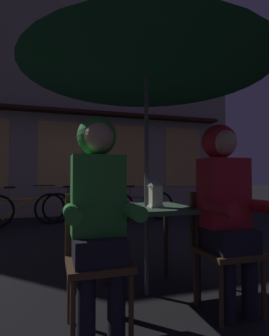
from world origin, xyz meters
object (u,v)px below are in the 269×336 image
object	(u,v)px
patio_umbrella	(146,54)
lantern	(156,193)
person_left_hooded	(98,199)
person_right_hooded	(225,196)
bicycle_fourth	(141,206)
bicycle_third	(81,207)
book	(122,204)
bicycle_second	(24,209)
cafe_table	(147,218)
chair_left	(97,252)
chair_right	(221,242)

from	to	relation	value
patio_umbrella	lantern	world-z (taller)	patio_umbrella
lantern	person_left_hooded	xyz separation A→B (m)	(-0.52, -0.33, -0.01)
person_right_hooded	bicycle_fourth	world-z (taller)	person_right_hooded
bicycle_fourth	person_right_hooded	bearing A→B (deg)	-99.49
bicycle_third	book	size ratio (longest dim) A/B	8.32
bicycle_fourth	bicycle_second	bearing A→B (deg)	178.62
person_left_hooded	bicycle_fourth	distance (m)	4.54
book	cafe_table	bearing A→B (deg)	-18.75
patio_umbrella	bicycle_third	bearing A→B (deg)	92.49
chair_left	person_left_hooded	size ratio (longest dim) A/B	0.62
cafe_table	book	world-z (taller)	book
lantern	bicycle_fourth	distance (m)	4.07
chair_left	bicycle_fourth	distance (m)	4.47
chair_right	book	xyz separation A→B (m)	(-0.66, 0.51, 0.26)
patio_umbrella	lantern	xyz separation A→B (m)	(0.04, -0.10, -1.20)
chair_right	patio_umbrella	bearing A→B (deg)	142.45
lantern	bicycle_second	distance (m)	4.20
chair_left	bicycle_fourth	world-z (taller)	chair_left
lantern	person_left_hooded	distance (m)	0.62
patio_umbrella	bicycle_third	xyz separation A→B (m)	(-0.17, 3.95, -1.71)
chair_left	lantern	bearing A→B (deg)	27.11
cafe_table	person_left_hooded	size ratio (longest dim) A/B	0.53
chair_right	person_left_hooded	world-z (taller)	person_left_hooded
patio_umbrella	book	world-z (taller)	patio_umbrella
person_right_hooded	book	bearing A→B (deg)	138.95
chair_right	book	bearing A→B (deg)	141.90
person_right_hooded	book	distance (m)	0.87
person_right_hooded	bicycle_third	xyz separation A→B (m)	(-0.65, 4.37, -0.50)
lantern	bicycle_second	world-z (taller)	lantern
cafe_table	lantern	bearing A→B (deg)	-66.20
person_right_hooded	bicycle_third	size ratio (longest dim) A/B	0.84
cafe_table	bicycle_third	bearing A→B (deg)	92.49
lantern	chair_right	bearing A→B (deg)	-31.64
patio_umbrella	cafe_table	bearing A→B (deg)	0.00
person_left_hooded	book	distance (m)	0.65
cafe_table	patio_umbrella	distance (m)	1.42
cafe_table	person_left_hooded	distance (m)	0.67
bicycle_third	bicycle_fourth	world-z (taller)	same
person_left_hooded	person_right_hooded	xyz separation A→B (m)	(0.96, 0.00, 0.00)
person_right_hooded	person_left_hooded	bearing A→B (deg)	180.00
chair_left	patio_umbrella	bearing A→B (deg)	37.55
patio_umbrella	bicycle_fourth	bearing A→B (deg)	72.60
cafe_table	bicycle_fourth	bearing A→B (deg)	72.60
chair_left	person_right_hooded	size ratio (longest dim) A/B	0.62
chair_right	cafe_table	bearing A→B (deg)	142.45
bicycle_fourth	chair_right	bearing A→B (deg)	-99.62
bicycle_fourth	book	distance (m)	3.90
bicycle_second	book	xyz separation A→B (m)	(1.15, -3.69, 0.41)
bicycle_third	bicycle_second	bearing A→B (deg)	-174.44
cafe_table	chair_left	size ratio (longest dim) A/B	0.85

